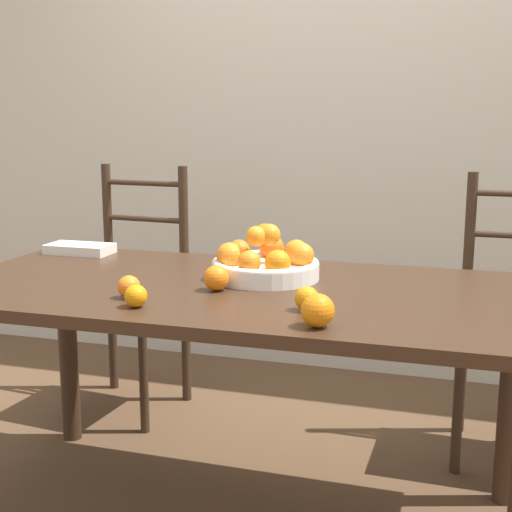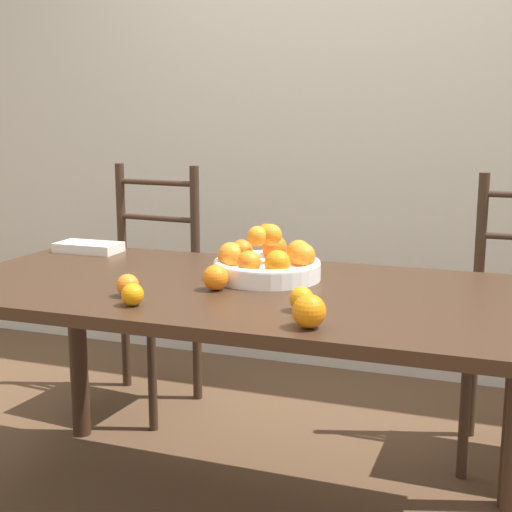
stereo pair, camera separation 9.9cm
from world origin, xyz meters
name	(u,v)px [view 1 (the left image)]	position (x,y,z in m)	size (l,w,h in m)	color
wall_back	(334,103)	(0.00, 1.46, 1.30)	(8.00, 0.06, 2.60)	beige
dining_table	(236,317)	(0.00, 0.00, 0.65)	(1.76, 0.87, 0.75)	#382316
fruit_bowl	(266,262)	(0.06, 0.12, 0.80)	(0.33, 0.33, 0.17)	white
orange_loose_0	(307,298)	(0.26, -0.21, 0.78)	(0.06, 0.06, 0.06)	orange
orange_loose_1	(216,278)	(-0.04, -0.07, 0.79)	(0.07, 0.07, 0.07)	orange
orange_loose_2	(129,287)	(-0.23, -0.22, 0.78)	(0.06, 0.06, 0.06)	orange
orange_loose_3	(318,310)	(0.32, -0.34, 0.79)	(0.08, 0.08, 0.08)	orange
orange_loose_4	(136,296)	(-0.17, -0.30, 0.78)	(0.06, 0.06, 0.06)	orange
chair_left	(130,295)	(-0.72, 0.73, 0.49)	(0.45, 0.44, 1.04)	#382619
book_stack	(80,249)	(-0.70, 0.31, 0.77)	(0.23, 0.12, 0.03)	silver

